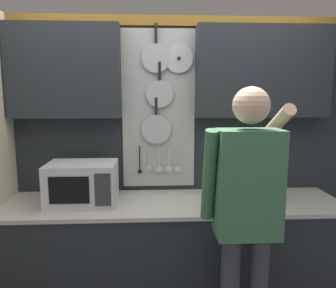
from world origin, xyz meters
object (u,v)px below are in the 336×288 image
knife_block (270,188)px  person (247,205)px  microwave (82,183)px  utensil_crock (226,190)px

knife_block → person: person is taller
microwave → utensil_crock: bearing=0.1°
microwave → utensil_crock: size_ratio=1.47×
utensil_crock → person: 0.54m
microwave → utensil_crock: 1.10m
utensil_crock → person: (-0.00, -0.54, 0.07)m
microwave → knife_block: (1.44, 0.00, -0.06)m
person → knife_block: bearing=57.6°
knife_block → person: bearing=-122.4°
microwave → knife_block: size_ratio=1.92×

